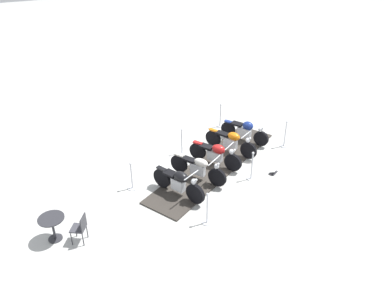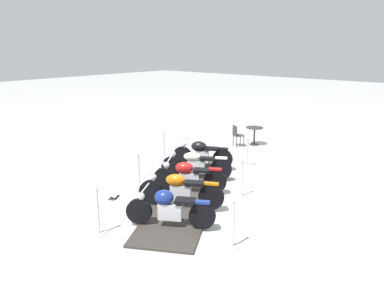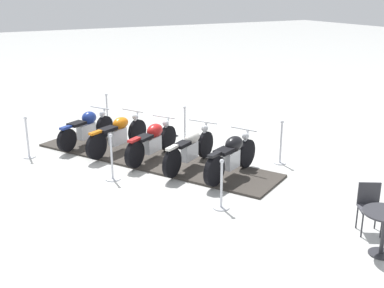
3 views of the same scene
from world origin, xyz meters
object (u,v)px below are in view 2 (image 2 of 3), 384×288
object	(u,v)px
stanchion_left_rear	(233,231)
cafe_chair_near_table	(237,134)
motorcycle_black	(201,153)
motorcycle_navy	(169,207)
stanchion_right_mid	(139,177)
motorcycle_copper	(179,189)
stanchion_right_rear	(98,218)
stanchion_left_mid	(242,185)
stanchion_right_front	(164,151)
stanchion_left_front	(247,158)
motorcycle_maroon	(188,176)
info_placard	(114,196)
cafe_table	(254,132)
motorcycle_cream	(195,164)

from	to	relation	value
stanchion_left_rear	cafe_chair_near_table	size ratio (longest dim) A/B	1.22
motorcycle_black	motorcycle_navy	xyz separation A→B (m)	(-2.22, 3.98, -0.03)
stanchion_right_mid	motorcycle_copper	bearing A→B (deg)	172.10
stanchion_right_rear	stanchion_left_mid	distance (m)	4.21
stanchion_right_rear	motorcycle_copper	bearing A→B (deg)	-101.81
stanchion_right_front	cafe_chair_near_table	bearing A→B (deg)	-103.31
stanchion_left_front	stanchion_right_front	world-z (taller)	stanchion_right_front
motorcycle_black	motorcycle_maroon	world-z (taller)	motorcycle_black
motorcycle_navy	cafe_chair_near_table	size ratio (longest dim) A/B	2.10
stanchion_right_mid	info_placard	world-z (taller)	stanchion_right_mid
stanchion_right_mid	stanchion_right_front	distance (m)	2.87
motorcycle_black	info_placard	distance (m)	3.71
stanchion_right_mid	motorcycle_navy	bearing A→B (deg)	152.61
stanchion_left_mid	stanchion_left_rear	world-z (taller)	stanchion_left_mid
stanchion_right_mid	cafe_chair_near_table	xyz separation A→B (m)	(0.55, -6.11, 0.15)
motorcycle_navy	motorcycle_black	bearing A→B (deg)	-91.47
stanchion_right_rear	cafe_table	size ratio (longest dim) A/B	1.47
motorcycle_copper	stanchion_right_mid	bearing A→B (deg)	-35.89
cafe_chair_near_table	stanchion_left_front	bearing A→B (deg)	-107.12
motorcycle_black	motorcycle_copper	world-z (taller)	motorcycle_black
motorcycle_cream	stanchion_right_front	world-z (taller)	stanchion_right_front
stanchion_left_rear	motorcycle_cream	bearing A→B (deg)	-39.35
cafe_table	stanchion_left_front	bearing A→B (deg)	116.61
motorcycle_copper	stanchion_right_mid	distance (m)	1.89
motorcycle_black	stanchion_right_mid	distance (m)	2.74
info_placard	cafe_table	bearing A→B (deg)	-28.62
stanchion_left_front	cafe_table	xyz separation A→B (m)	(1.40, -2.80, 0.26)
stanchion_left_front	stanchion_right_front	xyz separation A→B (m)	(2.69, 1.50, 0.06)
stanchion_left_mid	cafe_table	xyz separation A→B (m)	(2.80, -5.31, 0.25)
stanchion_left_front	stanchion_right_rear	world-z (taller)	stanchion_right_rear
motorcycle_copper	motorcycle_navy	size ratio (longest dim) A/B	1.09
motorcycle_maroon	motorcycle_copper	distance (m)	1.14
stanchion_right_mid	cafe_chair_near_table	size ratio (longest dim) A/B	1.24
cafe_table	stanchion_right_rear	bearing A→B (deg)	99.24
motorcycle_black	info_placard	xyz separation A→B (m)	(0.25, 3.67, -0.50)
motorcycle_maroon	stanchion_left_rear	distance (m)	3.28
motorcycle_copper	cafe_chair_near_table	xyz separation A→B (m)	(2.42, -6.37, -0.01)
cafe_chair_near_table	stanchion_right_front	bearing A→B (deg)	-161.54
motorcycle_maroon	stanchion_left_front	bearing A→B (deg)	-121.57
stanchion_right_mid	info_placard	bearing A→B (deg)	87.61
motorcycle_maroon	motorcycle_navy	distance (m)	2.28
motorcycle_black	stanchion_right_mid	size ratio (longest dim) A/B	1.75
motorcycle_black	motorcycle_copper	distance (m)	3.42
motorcycle_maroon	stanchion_left_rear	size ratio (longest dim) A/B	1.73
motorcycle_maroon	stanchion_right_front	world-z (taller)	stanchion_right_front
stanchion_right_rear	stanchion_left_mid	bearing A→B (deg)	-107.82
stanchion_right_mid	stanchion_left_rear	xyz separation A→B (m)	(-4.09, 1.01, -0.02)
motorcycle_copper	motorcycle_navy	bearing A→B (deg)	91.10
cafe_chair_near_table	stanchion_right_mid	bearing A→B (deg)	-143.12
motorcycle_navy	stanchion_left_mid	bearing A→B (deg)	-126.07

